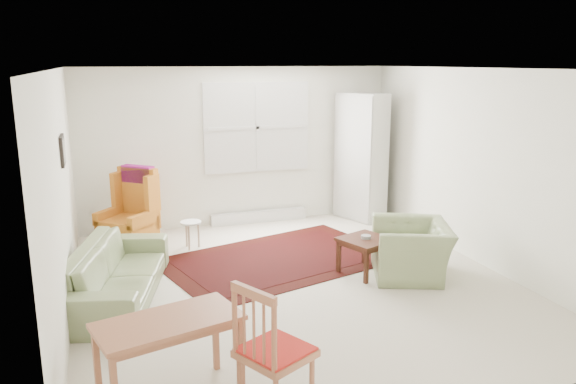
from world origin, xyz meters
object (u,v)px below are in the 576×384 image
object	(u,v)px
sofa	(116,262)
desk_chair	(276,349)
desk	(170,360)
armchair	(412,244)
wingback_chair	(126,209)
cabinet	(361,157)
coffee_table	(365,256)
stool	(191,235)

from	to	relation	value
sofa	desk_chair	distance (m)	2.79
sofa	desk	size ratio (longest dim) A/B	1.95
armchair	wingback_chair	distance (m)	3.90
wingback_chair	desk_chair	xyz separation A→B (m)	(0.81, -4.32, -0.04)
sofa	cabinet	bearing A→B (deg)	-46.86
sofa	coffee_table	bearing A→B (deg)	-78.83
sofa	desk_chair	xyz separation A→B (m)	(1.03, -2.59, 0.11)
cabinet	desk_chair	distance (m)	5.58
sofa	armchair	xyz separation A→B (m)	(3.45, -0.44, -0.03)
stool	cabinet	xyz separation A→B (m)	(2.93, 0.65, 0.84)
coffee_table	cabinet	bearing A→B (deg)	65.74
sofa	coffee_table	distance (m)	2.96
armchair	coffee_table	bearing A→B (deg)	-91.81
stool	coffee_table	bearing A→B (deg)	-41.54
desk_chair	wingback_chair	bearing A→B (deg)	-16.83
stool	desk_chair	distance (m)	4.07
wingback_chair	coffee_table	size ratio (longest dim) A/B	2.04
stool	desk_chair	world-z (taller)	desk_chair
coffee_table	stool	bearing A→B (deg)	138.46
desk	cabinet	bearing A→B (deg)	49.27
sofa	stool	world-z (taller)	sofa
sofa	wingback_chair	xyz separation A→B (m)	(0.21, 1.73, 0.15)
desk	desk_chair	distance (m)	0.85
armchair	desk	bearing A→B (deg)	-39.14
cabinet	coffee_table	bearing A→B (deg)	-135.40
armchair	cabinet	bearing A→B (deg)	-169.85
armchair	desk	xyz separation A→B (m)	(-3.14, -1.72, -0.05)
wingback_chair	stool	world-z (taller)	wingback_chair
wingback_chair	desk_chair	world-z (taller)	wingback_chair
armchair	wingback_chair	world-z (taller)	wingback_chair
wingback_chair	desk	xyz separation A→B (m)	(0.10, -3.88, -0.23)
stool	wingback_chair	bearing A→B (deg)	162.60
desk	sofa	bearing A→B (deg)	98.30
sofa	wingback_chair	world-z (taller)	wingback_chair
sofa	stool	distance (m)	1.82
sofa	cabinet	distance (m)	4.56
wingback_chair	stool	bearing A→B (deg)	24.31
stool	desk_chair	xyz separation A→B (m)	(-0.03, -4.05, 0.34)
stool	cabinet	distance (m)	3.12
wingback_chair	cabinet	xyz separation A→B (m)	(3.78, 0.38, 0.47)
cabinet	desk	bearing A→B (deg)	-151.87
stool	desk_chair	bearing A→B (deg)	-90.42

